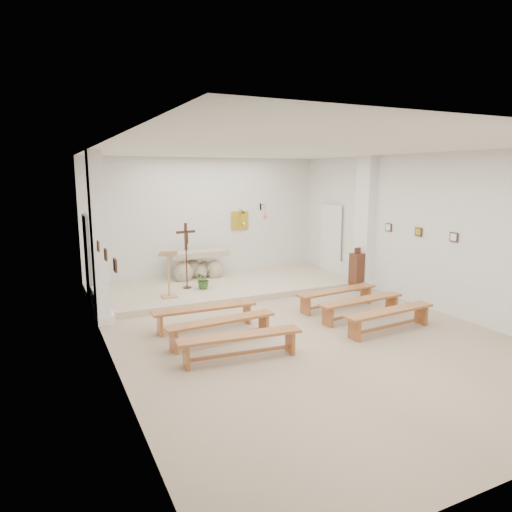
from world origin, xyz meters
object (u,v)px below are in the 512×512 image
crucifix_stand (186,251)px  bench_right_third (390,315)px  donation_pedestal (357,271)px  bench_left_third (240,341)px  altar (198,267)px  lectern (169,274)px  bench_right_front (337,294)px  bench_left_front (205,312)px  bench_left_second (221,325)px  bench_right_second (361,304)px

crucifix_stand → bench_right_third: crucifix_stand is taller
donation_pedestal → bench_left_third: 5.53m
altar → lectern: (-1.26, -1.65, 0.25)m
lectern → donation_pedestal: (4.84, -0.85, -0.23)m
crucifix_stand → bench_right_front: crucifix_stand is taller
lectern → bench_right_third: 5.08m
donation_pedestal → bench_left_front: donation_pedestal is taller
altar → bench_left_second: (-1.09, -4.59, -0.14)m
bench_left_front → bench_right_third: same height
lectern → bench_right_front: size_ratio=0.55×
bench_right_second → bench_right_third: bearing=-94.9°
bench_left_second → donation_pedestal: bearing=20.0°
lectern → bench_left_third: 3.83m
crucifix_stand → bench_right_second: 4.57m
bench_right_second → donation_pedestal: bearing=49.4°
altar → crucifix_stand: 1.33m
altar → bench_left_front: 3.88m
bench_right_front → bench_right_second: same height
donation_pedestal → bench_right_second: donation_pedestal is taller
crucifix_stand → donation_pedestal: 4.51m
bench_left_third → bench_right_third: same height
bench_right_front → bench_right_third: size_ratio=1.00×
bench_right_front → bench_left_third: same height
donation_pedestal → bench_right_third: (-1.50, -2.96, -0.17)m
bench_right_front → bench_left_second: size_ratio=1.00×
crucifix_stand → bench_left_third: (-0.47, -4.47, -0.79)m
bench_right_third → altar: bearing=106.2°
bench_right_front → bench_left_front: bearing=174.3°
crucifix_stand → bench_right_front: (2.70, -2.73, -0.79)m
altar → bench_right_second: 5.04m
bench_right_front → bench_right_third: (0.00, -1.74, 0.00)m
donation_pedestal → bench_left_third: donation_pedestal is taller
bench_left_front → bench_left_second: size_ratio=0.99×
bench_left_front → bench_left_third: bearing=-88.6°
lectern → bench_right_third: bearing=-43.3°
bench_left_second → bench_right_third: size_ratio=1.00×
bench_right_second → bench_left_third: size_ratio=1.00×
donation_pedestal → crucifix_stand: bearing=153.4°
bench_right_second → bench_left_second: bearing=175.1°
donation_pedestal → bench_right_front: (-1.50, -1.22, -0.17)m
donation_pedestal → bench_right_second: size_ratio=0.53×
donation_pedestal → bench_right_front: bearing=-147.6°
bench_left_front → bench_right_front: same height
bench_left_front → altar: bearing=75.1°
crucifix_stand → bench_left_second: size_ratio=0.79×
altar → bench_right_front: (2.08, -3.72, -0.14)m
bench_right_front → donation_pedestal: bearing=33.4°
bench_left_third → lectern: bearing=98.0°
bench_left_front → bench_right_front: bearing=1.4°
bench_left_third → bench_left_front: bearing=95.5°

